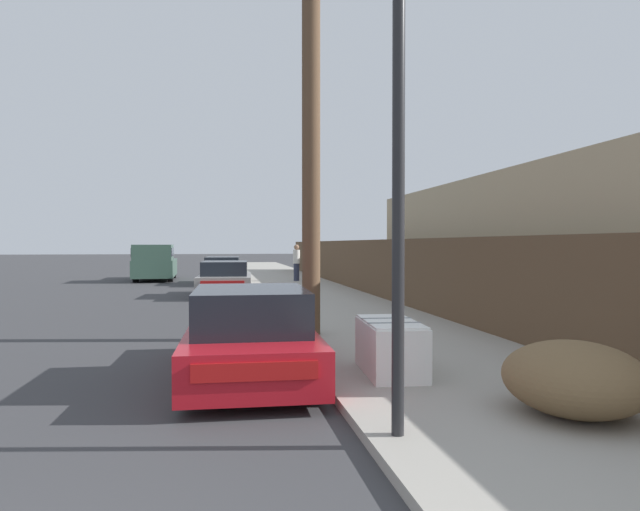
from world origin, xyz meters
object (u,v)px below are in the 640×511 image
object	(u,v)px
pickup_truck	(155,263)
utility_pole	(311,126)
street_lamp	(398,148)
pedestrian	(296,262)
discarded_fridge	(390,347)
brush_pile	(574,378)
car_parked_mid	(225,280)
parked_sports_car_red	(250,336)
car_parked_far	(223,271)

from	to	relation	value
pickup_truck	utility_pole	size ratio (longest dim) A/B	0.65
street_lamp	pedestrian	bearing A→B (deg)	84.74
discarded_fridge	brush_pile	size ratio (longest dim) A/B	0.99
discarded_fridge	pickup_truck	size ratio (longest dim) A/B	0.30
car_parked_mid	brush_pile	bearing A→B (deg)	-74.39
car_parked_mid	pickup_truck	xyz separation A→B (m)	(-3.56, 9.68, 0.34)
brush_pile	car_parked_mid	bearing A→B (deg)	102.33
parked_sports_car_red	street_lamp	bearing A→B (deg)	-67.00
car_parked_mid	street_lamp	bearing A→B (deg)	-81.63
utility_pole	brush_pile	xyz separation A→B (m)	(1.88, -5.84, -3.77)
parked_sports_car_red	discarded_fridge	bearing A→B (deg)	-16.05
car_parked_far	brush_pile	size ratio (longest dim) A/B	2.71
car_parked_far	utility_pole	size ratio (longest dim) A/B	0.54
street_lamp	brush_pile	xyz separation A→B (m)	(2.04, 0.28, -2.33)
discarded_fridge	street_lamp	world-z (taller)	street_lamp
car_parked_far	utility_pole	bearing A→B (deg)	-81.24
parked_sports_car_red	pickup_truck	bearing A→B (deg)	100.94
discarded_fridge	car_parked_far	size ratio (longest dim) A/B	0.36
parked_sports_car_red	car_parked_mid	bearing A→B (deg)	92.48
discarded_fridge	pickup_truck	bearing A→B (deg)	107.49
utility_pole	pedestrian	bearing A→B (deg)	83.33
parked_sports_car_red	utility_pole	xyz separation A→B (m)	(1.38, 3.01, 3.69)
car_parked_far	brush_pile	bearing A→B (deg)	-77.97
car_parked_mid	pickup_truck	size ratio (longest dim) A/B	0.78
discarded_fridge	pickup_truck	xyz separation A→B (m)	(-5.71, 23.40, 0.46)
discarded_fridge	car_parked_mid	xyz separation A→B (m)	(-2.14, 13.71, 0.12)
discarded_fridge	utility_pole	distance (m)	5.27
car_parked_far	street_lamp	xyz separation A→B (m)	(1.50, -22.73, 2.22)
parked_sports_car_red	car_parked_far	bearing A→B (deg)	92.30
car_parked_far	utility_pole	xyz separation A→B (m)	(1.65, -16.61, 3.67)
car_parked_far	pedestrian	bearing A→B (deg)	1.12
car_parked_mid	car_parked_far	distance (m)	6.51
car_parked_mid	utility_pole	size ratio (longest dim) A/B	0.51
pickup_truck	street_lamp	bearing A→B (deg)	99.28
street_lamp	pickup_truck	bearing A→B (deg)	100.95
parked_sports_car_red	pedestrian	world-z (taller)	pedestrian
discarded_fridge	parked_sports_car_red	bearing A→B (deg)	166.22
parked_sports_car_red	car_parked_mid	world-z (taller)	parked_sports_car_red
discarded_fridge	pedestrian	bearing A→B (deg)	89.84
parked_sports_car_red	pedestrian	distance (m)	19.77
pickup_truck	utility_pole	distance (m)	20.72
car_parked_far	utility_pole	distance (m)	17.09
car_parked_far	brush_pile	distance (m)	22.73
car_parked_mid	pedestrian	size ratio (longest dim) A/B	2.32
parked_sports_car_red	pickup_truck	world-z (taller)	pickup_truck
pickup_truck	utility_pole	world-z (taller)	utility_pole
parked_sports_car_red	street_lamp	world-z (taller)	street_lamp
car_parked_mid	brush_pile	size ratio (longest dim) A/B	2.57
car_parked_mid	pedestrian	xyz separation A→B (m)	(3.53, 6.38, 0.43)
parked_sports_car_red	street_lamp	size ratio (longest dim) A/B	0.95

